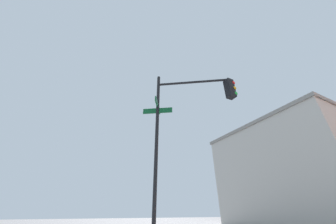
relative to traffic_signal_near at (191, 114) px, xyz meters
name	(u,v)px	position (x,y,z in m)	size (l,w,h in m)	color
traffic_signal_near	(191,114)	(0.00, 0.00, 0.00)	(2.11, 3.00, 6.25)	black
building_stucco	(324,178)	(-8.40, 26.91, 1.00)	(14.77, 25.47, 10.82)	#BCB7AD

